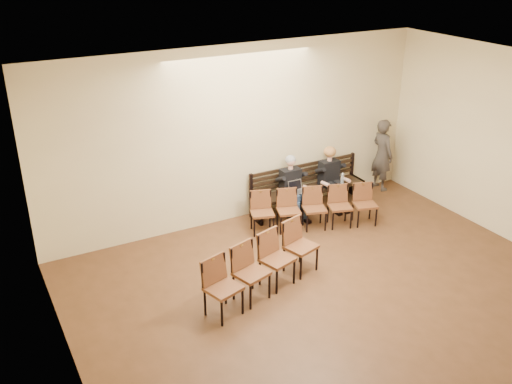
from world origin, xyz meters
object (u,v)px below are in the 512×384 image
at_px(seated_man, 293,188).
at_px(chair_row_front, 314,209).
at_px(laptop, 298,193).
at_px(bench, 308,198).
at_px(bag, 293,208).
at_px(chair_row_back, 265,266).
at_px(seated_woman, 331,180).
at_px(passerby, 383,149).
at_px(water_bottle, 342,184).

relative_size(seated_man, chair_row_front, 0.49).
bearing_deg(chair_row_front, laptop, 115.76).
height_order(bench, bag, bench).
relative_size(seated_man, laptop, 3.95).
xyz_separation_m(bench, chair_row_back, (-2.34, -2.27, 0.24)).
relative_size(seated_woman, bag, 3.06).
bearing_deg(chair_row_back, bench, 27.49).
relative_size(bag, chair_row_back, 0.17).
distance_m(bench, passerby, 2.13).
xyz_separation_m(seated_man, chair_row_back, (-1.86, -2.15, -0.15)).
height_order(seated_woman, chair_row_back, seated_woman).
xyz_separation_m(chair_row_front, chair_row_back, (-1.94, -1.47, 0.06)).
distance_m(bag, chair_row_back, 2.89).
relative_size(seated_man, bag, 3.13).
bearing_deg(laptop, bench, 19.37).
relative_size(seated_woman, passerby, 0.64).
height_order(seated_man, seated_woman, seated_man).
xyz_separation_m(bench, passerby, (2.00, 0.10, 0.71)).
xyz_separation_m(water_bottle, chair_row_back, (-2.94, -1.93, -0.10)).
relative_size(seated_woman, chair_row_back, 0.53).
distance_m(laptop, water_bottle, 1.06).
relative_size(seated_woman, chair_row_front, 0.48).
xyz_separation_m(seated_man, passerby, (2.48, 0.22, 0.33)).
distance_m(bench, chair_row_front, 0.91).
bearing_deg(seated_man, bench, 14.10).
height_order(water_bottle, chair_row_front, chair_row_front).
bearing_deg(chair_row_front, seated_woman, 56.11).
distance_m(bag, passerby, 2.59).
relative_size(chair_row_front, chair_row_back, 1.11).
bearing_deg(passerby, chair_row_front, 109.23).
height_order(water_bottle, bag, water_bottle).
xyz_separation_m(bench, laptop, (-0.46, -0.31, 0.34)).
relative_size(bag, passerby, 0.21).
bearing_deg(chair_row_front, seated_man, 115.19).
xyz_separation_m(seated_woman, chair_row_front, (-0.87, -0.68, -0.19)).
bearing_deg(seated_man, chair_row_back, -130.89).
bearing_deg(chair_row_front, bench, 81.95).
relative_size(laptop, passerby, 0.16).
relative_size(bench, seated_woman, 2.18).
xyz_separation_m(water_bottle, bag, (-1.05, 0.23, -0.42)).
height_order(bench, chair_row_front, chair_row_front).
bearing_deg(bench, water_bottle, -28.86).
bearing_deg(chair_row_front, bag, 112.74).
bearing_deg(bag, passerby, 4.64).
distance_m(seated_woman, chair_row_front, 1.12).
xyz_separation_m(seated_man, chair_row_front, (0.08, -0.68, -0.20)).
distance_m(bench, seated_man, 0.63).
xyz_separation_m(seated_man, seated_woman, (0.96, 0.00, -0.01)).
distance_m(water_bottle, passerby, 1.51).
xyz_separation_m(seated_man, water_bottle, (1.08, -0.21, -0.05)).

